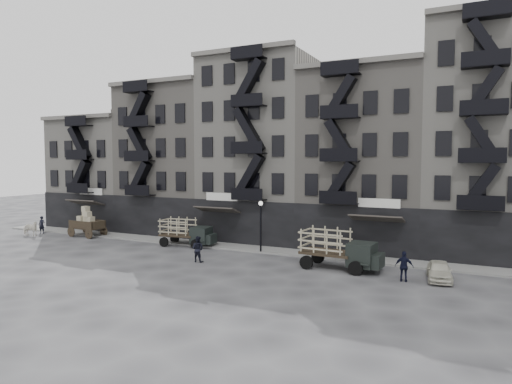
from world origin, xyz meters
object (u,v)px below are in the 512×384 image
at_px(car_east, 439,271).
at_px(policeman, 404,266).
at_px(pedestrian_mid, 198,249).
at_px(wagon, 86,219).
at_px(stake_truck_east, 339,247).
at_px(pedestrian_west, 42,225).
at_px(horse, 30,228).
at_px(stake_truck_west, 186,230).

distance_m(car_east, policeman, 2.39).
bearing_deg(pedestrian_mid, wagon, -18.18).
bearing_deg(wagon, stake_truck_east, -1.46).
height_order(stake_truck_east, pedestrian_mid, stake_truck_east).
distance_m(car_east, pedestrian_west, 38.56).
height_order(horse, pedestrian_west, pedestrian_west).
height_order(pedestrian_west, policeman, policeman).
distance_m(stake_truck_west, stake_truck_east, 14.71).
xyz_separation_m(stake_truck_east, policeman, (4.58, -1.33, -0.64)).
relative_size(wagon, car_east, 1.02).
bearing_deg(horse, policeman, -105.59).
relative_size(horse, wagon, 0.49).
bearing_deg(horse, stake_truck_west, -95.28).
bearing_deg(pedestrian_mid, stake_truck_east, -168.99).
bearing_deg(policeman, stake_truck_west, -15.42).
distance_m(stake_truck_west, car_east, 21.20).
distance_m(stake_truck_west, policeman, 19.47).
height_order(stake_truck_east, policeman, stake_truck_east).
distance_m(wagon, stake_truck_east, 26.50).
relative_size(car_east, policeman, 1.88).
height_order(car_east, pedestrian_west, pedestrian_west).
distance_m(stake_truck_west, pedestrian_west, 17.51).
relative_size(horse, stake_truck_west, 0.35).
bearing_deg(pedestrian_mid, horse, -8.40).
height_order(stake_truck_east, pedestrian_west, stake_truck_east).
height_order(car_east, policeman, policeman).
bearing_deg(stake_truck_west, wagon, 174.16).
height_order(stake_truck_west, policeman, stake_truck_west).
distance_m(horse, stake_truck_west, 17.38).
xyz_separation_m(car_east, pedestrian_mid, (-16.65, -2.31, 0.36)).
xyz_separation_m(horse, pedestrian_mid, (21.58, -2.45, 0.21)).
distance_m(wagon, pedestrian_mid, 16.98).
bearing_deg(stake_truck_east, stake_truck_west, 173.71).
relative_size(pedestrian_west, pedestrian_mid, 0.93).
xyz_separation_m(pedestrian_west, policeman, (36.56, -3.06, 0.06)).
bearing_deg(pedestrian_mid, policeman, -178.07).
xyz_separation_m(horse, policeman, (36.27, -1.46, 0.20)).
relative_size(stake_truck_east, pedestrian_mid, 2.95).
xyz_separation_m(horse, stake_truck_east, (31.69, -0.13, 0.84)).
height_order(stake_truck_west, car_east, stake_truck_west).
height_order(stake_truck_west, stake_truck_east, stake_truck_east).
height_order(wagon, stake_truck_east, wagon).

